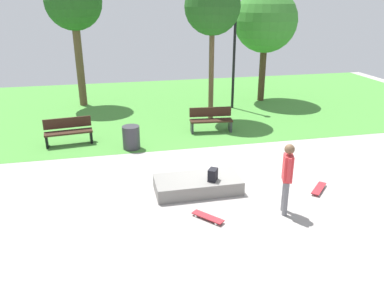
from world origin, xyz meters
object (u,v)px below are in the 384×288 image
at_px(skateboard_spare, 319,188).
at_px(tree_young_birch, 212,8).
at_px(skater_performing_trick, 287,174).
at_px(lamp_post, 235,42).
at_px(concrete_ledge, 198,184).
at_px(trash_bin, 131,137).
at_px(backpack_on_ledge, 213,175).
at_px(tree_broad_elm, 266,21).
at_px(park_bench_center_lawn, 68,131).
at_px(tree_slender_maple, 73,3).
at_px(skateboard_by_ledge, 208,217).
at_px(park_bench_far_right, 211,119).

relative_size(skateboard_spare, tree_young_birch, 0.13).
distance_m(skater_performing_trick, lamp_post, 9.52).
distance_m(concrete_ledge, skateboard_spare, 3.22).
bearing_deg(trash_bin, backpack_on_ledge, -63.14).
bearing_deg(skateboard_spare, tree_broad_elm, 77.21).
distance_m(park_bench_center_lawn, tree_broad_elm, 10.40).
bearing_deg(lamp_post, concrete_ledge, -114.25).
xyz_separation_m(backpack_on_ledge, tree_slender_maple, (-3.69, 9.86, 4.05)).
distance_m(concrete_ledge, park_bench_center_lawn, 5.64).
distance_m(skateboard_by_ledge, skateboard_spare, 3.32).
relative_size(tree_young_birch, lamp_post, 1.11).
relative_size(skater_performing_trick, tree_slender_maple, 0.29).
xyz_separation_m(skater_performing_trick, skateboard_by_ledge, (-1.84, 0.09, -0.96)).
height_order(skateboard_spare, lamp_post, lamp_post).
relative_size(skateboard_spare, park_bench_center_lawn, 0.43).
bearing_deg(skateboard_spare, park_bench_far_right, 106.32).
xyz_separation_m(backpack_on_ledge, skateboard_by_ledge, (-0.45, -1.23, -0.46)).
bearing_deg(skater_performing_trick, tree_young_birch, 87.93).
xyz_separation_m(skater_performing_trick, trash_bin, (-3.24, 4.96, -0.62)).
xyz_separation_m(tree_broad_elm, lamp_post, (-1.83, -1.06, -0.79)).
relative_size(tree_broad_elm, tree_young_birch, 0.95).
xyz_separation_m(concrete_ledge, backpack_on_ledge, (0.35, -0.20, 0.34)).
relative_size(backpack_on_ledge, skateboard_spare, 0.45).
relative_size(backpack_on_ledge, trash_bin, 0.40).
distance_m(skateboard_spare, lamp_post, 8.84).
bearing_deg(tree_slender_maple, concrete_ledge, -70.96).
distance_m(park_bench_center_lawn, trash_bin, 2.29).
bearing_deg(concrete_ledge, park_bench_center_lawn, 129.49).
bearing_deg(trash_bin, concrete_ledge, -66.59).
distance_m(tree_broad_elm, tree_slender_maple, 8.69).
distance_m(park_bench_center_lawn, tree_young_birch, 7.13).
xyz_separation_m(skateboard_by_ledge, skateboard_spare, (3.23, 0.74, 0.00)).
relative_size(tree_slender_maple, trash_bin, 7.44).
relative_size(tree_young_birch, tree_slender_maple, 0.94).
xyz_separation_m(concrete_ledge, skater_performing_trick, (1.75, -1.52, 0.84)).
xyz_separation_m(skateboard_spare, tree_slender_maple, (-6.47, 10.35, 4.50)).
bearing_deg(park_bench_far_right, skateboard_spare, -73.68).
relative_size(skateboard_by_ledge, trash_bin, 0.93).
bearing_deg(skateboard_by_ledge, skateboard_spare, 12.82).
distance_m(tree_broad_elm, lamp_post, 2.25).
xyz_separation_m(lamp_post, trash_bin, (-4.93, -4.20, -2.60)).
xyz_separation_m(concrete_ledge, tree_broad_elm, (5.27, 8.70, 3.60)).
bearing_deg(concrete_ledge, skateboard_by_ledge, -93.72).
height_order(tree_young_birch, tree_slender_maple, tree_slender_maple).
relative_size(concrete_ledge, tree_young_birch, 0.40).
relative_size(skater_performing_trick, tree_young_birch, 0.31).
relative_size(skater_performing_trick, tree_broad_elm, 0.33).
xyz_separation_m(park_bench_center_lawn, tree_young_birch, (5.61, 1.91, 3.96)).
distance_m(backpack_on_ledge, tree_slender_maple, 11.28).
bearing_deg(tree_slender_maple, backpack_on_ledge, -69.49).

